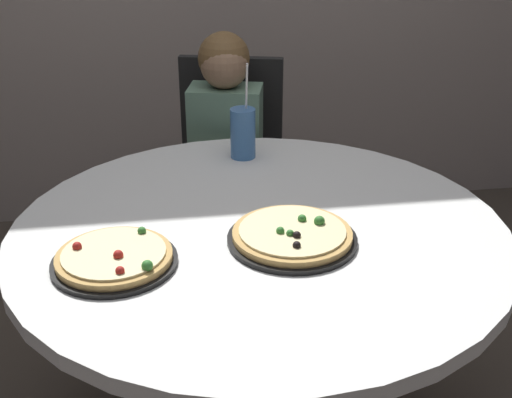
% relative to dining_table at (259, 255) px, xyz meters
% --- Properties ---
extents(dining_table, '(1.28, 1.28, 0.75)m').
position_rel_dining_table_xyz_m(dining_table, '(0.00, 0.00, 0.00)').
color(dining_table, white).
rests_on(dining_table, ground_plane).
extents(chair_wooden, '(0.49, 0.49, 0.95)m').
position_rel_dining_table_xyz_m(chair_wooden, '(0.02, 0.90, -0.13)').
color(chair_wooden, black).
rests_on(chair_wooden, ground_plane).
extents(diner_child, '(0.34, 0.43, 1.08)m').
position_rel_dining_table_xyz_m(diner_child, '(-0.02, 0.72, -0.18)').
color(diner_child, '#3F4766').
rests_on(diner_child, ground_plane).
extents(pizza_veggie, '(0.32, 0.32, 0.05)m').
position_rel_dining_table_xyz_m(pizza_veggie, '(0.07, -0.10, 0.11)').
color(pizza_veggie, black).
rests_on(pizza_veggie, dining_table).
extents(pizza_cheese, '(0.29, 0.29, 0.05)m').
position_rel_dining_table_xyz_m(pizza_cheese, '(-0.36, -0.14, 0.11)').
color(pizza_cheese, black).
rests_on(pizza_cheese, dining_table).
extents(soda_cup, '(0.08, 0.08, 0.31)m').
position_rel_dining_table_xyz_m(soda_cup, '(0.02, 0.47, 0.17)').
color(soda_cup, '#3F72B2').
rests_on(soda_cup, dining_table).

